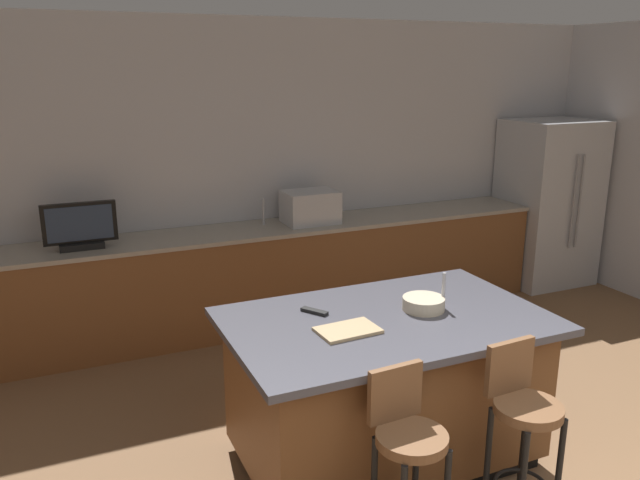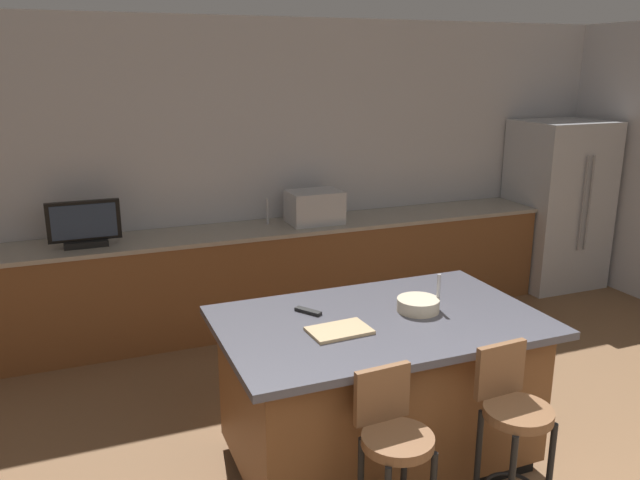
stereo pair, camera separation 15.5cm
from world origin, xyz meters
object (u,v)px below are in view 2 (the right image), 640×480
kitchen_island (378,389)px  tv_remote (308,311)px  microwave (314,207)px  fruit_bowl (418,305)px  bar_stool_left (393,452)px  bar_stool_right (512,425)px  tv_monitor (84,226)px  cutting_board (339,330)px  refrigerator (557,204)px

kitchen_island → tv_remote: size_ratio=10.87×
microwave → fruit_bowl: (-0.23, -2.26, -0.10)m
tv_remote → bar_stool_left: bearing=-119.5°
microwave → fruit_bowl: size_ratio=1.92×
bar_stool_right → kitchen_island: bearing=110.6°
tv_monitor → tv_remote: 2.30m
tv_remote → cutting_board: size_ratio=0.51×
kitchen_island → bar_stool_right: 0.86m
tv_monitor → tv_remote: bearing=-60.1°
microwave → tv_remote: bearing=-112.3°
kitchen_island → cutting_board: bearing=-163.5°
microwave → bar_stool_right: 3.09m
tv_monitor → bar_stool_right: size_ratio=0.57×
fruit_bowl → tv_remote: bearing=160.8°
bar_stool_left → refrigerator: bearing=36.4°
kitchen_island → cutting_board: size_ratio=5.56×
fruit_bowl → cutting_board: (-0.55, -0.11, -0.03)m
refrigerator → bar_stool_left: 4.60m
bar_stool_left → microwave: bearing=72.2°
tv_monitor → tv_remote: (1.15, -1.99, -0.15)m
bar_stool_right → fruit_bowl: bearing=92.9°
kitchen_island → tv_remote: (-0.35, 0.23, 0.46)m
refrigerator → tv_monitor: (-4.74, 0.02, 0.21)m
kitchen_island → bar_stool_left: size_ratio=1.93×
microwave → cutting_board: 2.49m
tv_monitor → bar_stool_left: bearing=-67.8°
tv_monitor → microwave: bearing=1.5°
refrigerator → microwave: refrigerator is taller
fruit_bowl → cutting_board: fruit_bowl is taller
refrigerator → fruit_bowl: refrigerator is taller
fruit_bowl → cutting_board: 0.56m
kitchen_island → cutting_board: cutting_board is taller
kitchen_island → tv_remote: 0.63m
bar_stool_left → fruit_bowl: bearing=50.3°
fruit_bowl → refrigerator: bearing=36.3°
refrigerator → cutting_board: refrigerator is taller
refrigerator → bar_stool_right: refrigerator is taller
tv_remote → refrigerator: bearing=-4.4°
microwave → bar_stool_left: microwave is taller
refrigerator → tv_remote: 4.09m
kitchen_island → fruit_bowl: bearing=4.7°
bar_stool_left → tv_remote: (-0.06, 0.96, 0.36)m
cutting_board → tv_remote: bearing=100.4°
microwave → tv_remote: size_ratio=2.82×
bar_stool_right → fruit_bowl: 0.88m
kitchen_island → tv_monitor: bearing=124.0°
tv_monitor → fruit_bowl: 2.82m
tv_monitor → bar_stool_right: tv_monitor is taller
refrigerator → fruit_bowl: size_ratio=7.02×
bar_stool_left → bar_stool_right: size_ratio=0.97×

